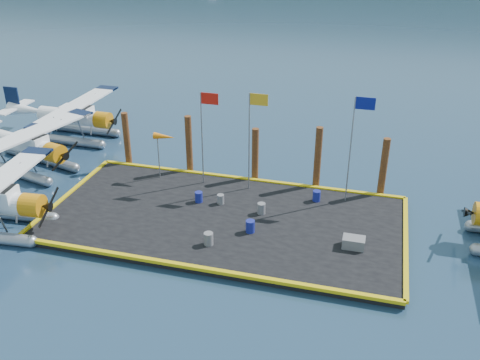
# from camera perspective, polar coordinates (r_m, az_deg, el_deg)

# --- Properties ---
(ground) EXTENTS (4000.00, 4000.00, 0.00)m
(ground) POSITION_cam_1_polar(r_m,az_deg,el_deg) (30.70, -1.75, -4.60)
(ground) COLOR #18314A
(ground) RESTS_ON ground
(dock) EXTENTS (20.00, 10.00, 0.40)m
(dock) POSITION_cam_1_polar(r_m,az_deg,el_deg) (30.60, -1.76, -4.28)
(dock) COLOR black
(dock) RESTS_ON ground
(dock_bumpers) EXTENTS (20.25, 10.25, 0.18)m
(dock_bumpers) POSITION_cam_1_polar(r_m,az_deg,el_deg) (30.45, -1.76, -3.81)
(dock_bumpers) COLOR gold
(dock_bumpers) RESTS_ON dock
(seaplane_b) EXTENTS (9.74, 10.53, 3.74)m
(seaplane_b) POSITION_cam_1_polar(r_m,az_deg,el_deg) (39.01, -21.76, 3.19)
(seaplane_b) COLOR #92959F
(seaplane_b) RESTS_ON ground
(seaplane_c) EXTENTS (9.49, 10.46, 3.73)m
(seaplane_c) POSITION_cam_1_polar(r_m,az_deg,el_deg) (43.45, -17.39, 6.22)
(seaplane_c) COLOR #92959F
(seaplane_c) RESTS_ON ground
(drum_0) EXTENTS (0.46, 0.46, 0.64)m
(drum_0) POSITION_cam_1_polar(r_m,az_deg,el_deg) (31.97, -4.42, -1.82)
(drum_0) COLOR navy
(drum_0) RESTS_ON dock
(drum_1) EXTENTS (0.49, 0.49, 0.69)m
(drum_1) POSITION_cam_1_polar(r_m,az_deg,el_deg) (28.96, 1.10, -4.96)
(drum_1) COLOR navy
(drum_1) RESTS_ON dock
(drum_2) EXTENTS (0.46, 0.46, 0.65)m
(drum_2) POSITION_cam_1_polar(r_m,az_deg,el_deg) (30.69, 2.29, -3.05)
(drum_2) COLOR slate
(drum_2) RESTS_ON dock
(drum_3) EXTENTS (0.49, 0.49, 0.69)m
(drum_3) POSITION_cam_1_polar(r_m,az_deg,el_deg) (27.97, -3.38, -6.28)
(drum_3) COLOR slate
(drum_3) RESTS_ON dock
(drum_4) EXTENTS (0.47, 0.47, 0.66)m
(drum_4) POSITION_cam_1_polar(r_m,az_deg,el_deg) (32.31, 8.17, -1.69)
(drum_4) COLOR navy
(drum_4) RESTS_ON dock
(drum_5) EXTENTS (0.42, 0.42, 0.59)m
(drum_5) POSITION_cam_1_polar(r_m,az_deg,el_deg) (31.72, -2.08, -2.06)
(drum_5) COLOR slate
(drum_5) RESTS_ON dock
(crate) EXTENTS (1.14, 0.76, 0.57)m
(crate) POSITION_cam_1_polar(r_m,az_deg,el_deg) (28.35, 12.03, -6.54)
(crate) COLOR slate
(crate) RESTS_ON dock
(flagpole_red) EXTENTS (1.14, 0.08, 6.00)m
(flagpole_red) POSITION_cam_1_polar(r_m,az_deg,el_deg) (32.67, -3.78, 5.94)
(flagpole_red) COLOR gray
(flagpole_red) RESTS_ON dock
(flagpole_yellow) EXTENTS (1.14, 0.08, 6.20)m
(flagpole_yellow) POSITION_cam_1_polar(r_m,az_deg,el_deg) (31.83, 1.35, 5.65)
(flagpole_yellow) COLOR gray
(flagpole_yellow) RESTS_ON dock
(flagpole_blue) EXTENTS (1.14, 0.08, 6.50)m
(flagpole_blue) POSITION_cam_1_polar(r_m,az_deg,el_deg) (30.98, 12.21, 4.77)
(flagpole_blue) COLOR gray
(flagpole_blue) RESTS_ON dock
(windsock) EXTENTS (1.40, 0.44, 3.12)m
(windsock) POSITION_cam_1_polar(r_m,az_deg,el_deg) (34.04, -8.10, 4.49)
(windsock) COLOR gray
(windsock) RESTS_ON dock
(piling_0) EXTENTS (0.44, 0.44, 4.00)m
(piling_0) POSITION_cam_1_polar(r_m,az_deg,el_deg) (37.25, -11.97, 4.12)
(piling_0) COLOR #3F1D12
(piling_0) RESTS_ON ground
(piling_1) EXTENTS (0.44, 0.44, 4.20)m
(piling_1) POSITION_cam_1_polar(r_m,az_deg,el_deg) (35.47, -5.46, 3.60)
(piling_1) COLOR #3F1D12
(piling_1) RESTS_ON ground
(piling_2) EXTENTS (0.44, 0.44, 3.80)m
(piling_2) POSITION_cam_1_polar(r_m,az_deg,el_deg) (34.31, 1.63, 2.53)
(piling_2) COLOR #3F1D12
(piling_2) RESTS_ON ground
(piling_3) EXTENTS (0.44, 0.44, 4.30)m
(piling_3) POSITION_cam_1_polar(r_m,az_deg,el_deg) (33.58, 8.28, 2.16)
(piling_3) COLOR #3F1D12
(piling_3) RESTS_ON ground
(piling_4) EXTENTS (0.44, 0.44, 4.00)m
(piling_4) POSITION_cam_1_polar(r_m,az_deg,el_deg) (33.49, 15.04, 1.12)
(piling_4) COLOR #3F1D12
(piling_4) RESTS_ON ground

